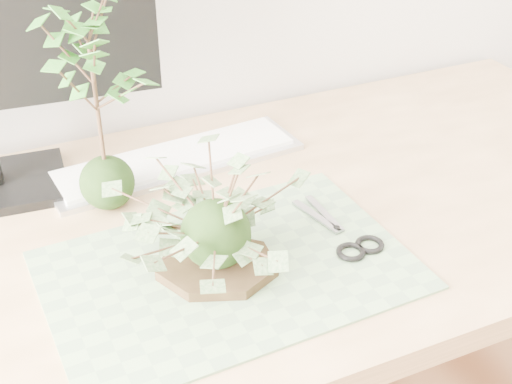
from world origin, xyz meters
TOP-DOWN VIEW (x-y plane):
  - desk at (-0.01, 1.23)m, footprint 1.60×0.70m
  - cutting_mat at (-0.05, 1.11)m, footprint 0.51×0.35m
  - stone_dish at (-0.07, 1.12)m, footprint 0.22×0.22m
  - ivy_kokedama at (-0.07, 1.12)m, footprint 0.31×0.31m
  - maple_kokedama at (-0.16, 1.34)m, footprint 0.20×0.20m
  - keyboard at (-0.02, 1.42)m, footprint 0.45×0.17m
  - scissors at (0.13, 1.10)m, footprint 0.08×0.17m

SIDE VIEW (x-z plane):
  - desk at x=-0.01m, z-range 0.28..1.02m
  - cutting_mat at x=-0.05m, z-range 0.74..0.74m
  - scissors at x=0.13m, z-range 0.74..0.75m
  - keyboard at x=-0.02m, z-range 0.74..0.76m
  - stone_dish at x=-0.07m, z-range 0.74..0.76m
  - ivy_kokedama at x=-0.07m, z-range 0.76..0.95m
  - maple_kokedama at x=-0.16m, z-range 0.81..1.17m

